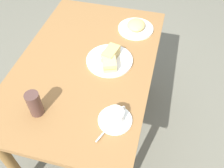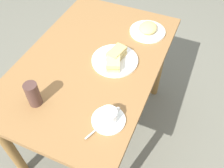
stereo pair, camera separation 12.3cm
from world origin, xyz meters
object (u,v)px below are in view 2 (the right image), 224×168
(sandwich_plate, at_px, (115,60))
(sandwich_back, at_px, (113,62))
(coffee_saucer, at_px, (109,120))
(side_plate, at_px, (147,31))
(spoon, at_px, (96,129))
(dining_table, at_px, (93,73))
(sandwich_front, at_px, (117,54))
(coffee_cup, at_px, (109,115))
(drinking_glass, at_px, (33,94))

(sandwich_plate, relative_size, sandwich_back, 1.96)
(sandwich_plate, xyz_separation_m, coffee_saucer, (0.37, 0.12, -0.00))
(sandwich_back, distance_m, side_plate, 0.38)
(spoon, bearing_deg, side_plate, -179.20)
(dining_table, distance_m, sandwich_front, 0.21)
(sandwich_front, distance_m, coffee_cup, 0.40)
(spoon, relative_size, drinking_glass, 0.74)
(coffee_cup, bearing_deg, drinking_glass, -82.69)
(spoon, bearing_deg, sandwich_plate, -167.52)
(coffee_saucer, distance_m, spoon, 0.08)
(sandwich_plate, height_order, drinking_glass, drinking_glass)
(coffee_saucer, distance_m, drinking_glass, 0.37)
(spoon, height_order, drinking_glass, drinking_glass)
(sandwich_front, distance_m, side_plate, 0.32)
(drinking_glass, bearing_deg, coffee_cup, 97.31)
(sandwich_front, bearing_deg, side_plate, 164.84)
(spoon, bearing_deg, dining_table, -150.74)
(coffee_saucer, bearing_deg, drinking_glass, -82.90)
(coffee_cup, relative_size, drinking_glass, 0.77)
(coffee_saucer, relative_size, side_plate, 0.70)
(sandwich_plate, bearing_deg, drinking_glass, -29.77)
(spoon, bearing_deg, coffee_cup, 158.31)
(spoon, distance_m, side_plate, 0.76)
(dining_table, distance_m, sandwich_back, 0.20)
(sandwich_front, xyz_separation_m, coffee_cup, (0.38, 0.12, -0.00))
(sandwich_back, xyz_separation_m, spoon, (0.39, 0.09, -0.03))
(coffee_saucer, bearing_deg, coffee_cup, 150.97)
(sandwich_plate, distance_m, coffee_cup, 0.39)
(sandwich_back, bearing_deg, side_plate, 168.34)
(sandwich_back, height_order, coffee_saucer, sandwich_back)
(coffee_cup, height_order, drinking_glass, drinking_glass)
(dining_table, bearing_deg, coffee_cup, 37.50)
(dining_table, bearing_deg, coffee_saucer, 37.28)
(spoon, xyz_separation_m, drinking_glass, (-0.02, -0.34, 0.05))
(sandwich_back, bearing_deg, spoon, 12.45)
(dining_table, distance_m, side_plate, 0.44)
(drinking_glass, bearing_deg, coffee_saucer, 97.10)
(sandwich_front, height_order, coffee_cup, sandwich_front)
(sandwich_front, bearing_deg, coffee_cup, 17.58)
(sandwich_plate, height_order, sandwich_front, sandwich_front)
(dining_table, relative_size, coffee_saucer, 7.48)
(sandwich_front, height_order, side_plate, sandwich_front)
(sandwich_plate, bearing_deg, sandwich_front, 164.69)
(coffee_cup, height_order, side_plate, coffee_cup)
(dining_table, bearing_deg, spoon, 29.26)
(sandwich_plate, height_order, coffee_cup, coffee_cup)
(sandwich_back, xyz_separation_m, coffee_saucer, (0.32, 0.11, -0.03))
(coffee_cup, height_order, spoon, coffee_cup)
(sandwich_back, relative_size, coffee_saucer, 0.84)
(sandwich_plate, relative_size, drinking_glass, 2.00)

